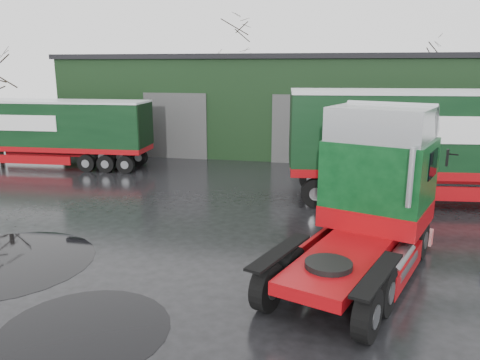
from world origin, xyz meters
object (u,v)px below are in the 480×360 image
tree_back_b (416,88)px  trailer_left (44,133)px  warehouse (314,102)px  lorry_right (459,147)px  hero_tractor (356,199)px  tree_back_a (234,75)px

tree_back_b → trailer_left: bearing=-138.2°
warehouse → trailer_left: warehouse is taller
lorry_right → tree_back_b: bearing=169.9°
tree_back_b → warehouse: bearing=-128.7°
warehouse → hero_tractor: (2.50, -21.26, -0.88)m
warehouse → trailer_left: size_ratio=2.65×
hero_tractor → trailer_left: hero_tractor is taller
hero_tractor → trailer_left: bearing=165.8°
hero_tractor → lorry_right: size_ratio=0.41×
hero_tractor → lorry_right: lorry_right is taller
trailer_left → tree_back_a: size_ratio=1.28×
warehouse → tree_back_a: 12.90m
hero_tractor → tree_back_a: (-10.50, 31.26, 2.47)m
warehouse → tree_back_b: size_ratio=4.32×
tree_back_a → tree_back_b: size_ratio=1.27×
hero_tractor → lorry_right: bearing=82.7°
warehouse → trailer_left: (-14.41, -10.00, -1.26)m
warehouse → lorry_right: (6.78, -12.76, -0.81)m
warehouse → trailer_left: 17.58m
warehouse → tree_back_b: tree_back_b is taller
warehouse → hero_tractor: size_ratio=4.41×
trailer_left → tree_back_a: tree_back_a is taller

